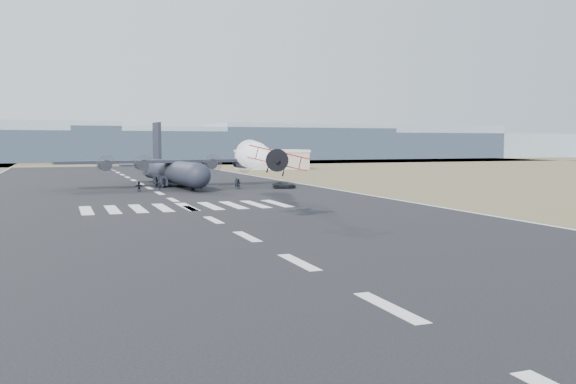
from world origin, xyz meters
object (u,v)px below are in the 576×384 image
aerobatic_biplane (279,160)px  hangar_right (272,159)px  crew_c (159,186)px  support_vehicle (284,185)px  crew_e (163,183)px  crew_g (195,185)px  crew_b (238,184)px  crew_h (156,183)px  crew_f (139,187)px  crew_a (236,183)px  crew_d (202,184)px  transport_aircraft (173,169)px

aerobatic_biplane → hangar_right: bearing=82.1°
aerobatic_biplane → crew_c: 44.48m
support_vehicle → crew_e: size_ratio=2.29×
hangar_right → crew_g: bearing=-118.2°
crew_b → crew_h: size_ratio=0.94×
crew_c → crew_f: crew_f is taller
hangar_right → crew_b: 80.50m
crew_a → crew_d: (-6.02, 0.74, -0.14)m
crew_e → support_vehicle: bearing=106.4°
hangar_right → crew_a: bearing=-113.7°
transport_aircraft → crew_a: (9.65, -8.91, -2.19)m
crew_e → hangar_right: bearing=-173.2°
crew_b → crew_f: crew_b is taller
hangar_right → support_vehicle: hangar_right is taller
crew_h → crew_c: bearing=76.6°
aerobatic_biplane → crew_f: 43.93m
crew_h → aerobatic_biplane: bearing=86.2°
crew_e → crew_f: 8.94m
crew_d → crew_f: 11.36m
crew_a → crew_g: size_ratio=1.12×
crew_a → crew_b: size_ratio=1.05×
crew_c → crew_f: size_ratio=0.91×
transport_aircraft → crew_e: (-2.34, -3.46, -2.19)m
crew_f → crew_h: (3.97, 7.85, 0.08)m
transport_aircraft → crew_g: (2.18, -9.68, -2.29)m
aerobatic_biplane → crew_a: bearing=90.6°
crew_b → crew_e: bearing=5.8°
crew_e → crew_g: (4.51, -6.21, -0.10)m
crew_d → hangar_right: bearing=130.9°
support_vehicle → crew_b: size_ratio=2.41×
hangar_right → crew_g: size_ratio=12.45×
hangar_right → aerobatic_biplane: bearing=-108.8°
crew_g → crew_e: bearing=121.5°
hangar_right → crew_d: size_ratio=13.06×
transport_aircraft → hangar_right: bearing=51.7°
support_vehicle → crew_d: 14.42m
crew_b → transport_aircraft: bearing=-11.1°
crew_a → crew_d: crew_a is taller
support_vehicle → crew_c: 21.55m
aerobatic_biplane → transport_aircraft: 53.60m
crew_e → crew_f: size_ratio=1.08×
transport_aircraft → crew_h: bearing=-144.5°
aerobatic_biplane → crew_d: (2.09, 45.32, -5.44)m
crew_b → crew_d: 6.38m
hangar_right → crew_g: 82.69m
crew_b → hangar_right: bearing=-75.7°
aerobatic_biplane → crew_f: aerobatic_biplane is taller
transport_aircraft → crew_c: size_ratio=26.69×
transport_aircraft → crew_g: transport_aircraft is taller
aerobatic_biplane → crew_e: size_ratio=3.42×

